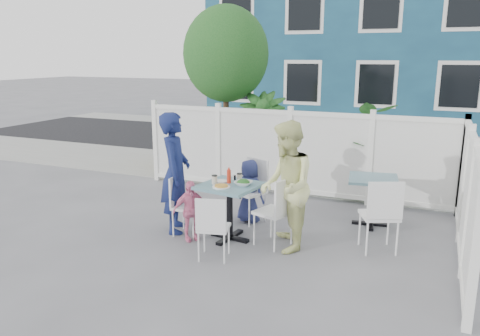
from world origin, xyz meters
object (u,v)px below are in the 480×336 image
at_px(man, 175,173).
at_px(utility_cabinet, 184,139).
at_px(boy, 249,191).
at_px(chair_back, 252,185).
at_px(main_table, 230,197).
at_px(spare_table, 373,189).
at_px(chair_near, 212,224).
at_px(toddler, 190,211).
at_px(chair_right, 278,207).
at_px(chair_left, 183,201).
at_px(woman, 286,186).

bearing_deg(man, utility_cabinet, 5.91).
relative_size(utility_cabinet, boy, 1.22).
bearing_deg(utility_cabinet, chair_back, -36.63).
distance_m(chair_back, man, 1.27).
distance_m(utility_cabinet, main_table, 4.98).
distance_m(spare_table, man, 3.01).
height_order(chair_near, man, man).
xyz_separation_m(chair_near, toddler, (-0.60, 0.49, -0.06)).
bearing_deg(chair_back, toddler, 87.99).
bearing_deg(chair_right, chair_left, 113.28).
height_order(chair_left, chair_right, chair_right).
bearing_deg(toddler, boy, 16.16).
relative_size(utility_cabinet, chair_left, 1.40).
relative_size(utility_cabinet, chair_right, 1.25).
height_order(chair_left, man, man).
height_order(chair_near, woman, woman).
bearing_deg(woman, main_table, -113.09).
distance_m(main_table, spare_table, 2.25).
relative_size(spare_table, man, 0.46).
distance_m(spare_table, chair_back, 1.85).
relative_size(chair_right, man, 0.55).
distance_m(spare_table, chair_left, 2.89).
bearing_deg(utility_cabinet, man, -52.52).
distance_m(utility_cabinet, toddler, 4.91).
relative_size(man, woman, 1.02).
distance_m(chair_right, boy, 1.06).
relative_size(spare_table, woman, 0.47).
bearing_deg(man, chair_back, -67.58).
relative_size(man, boy, 1.78).
bearing_deg(woman, utility_cabinet, -158.78).
distance_m(utility_cabinet, boy, 4.37).
distance_m(main_table, man, 0.92).
bearing_deg(utility_cabinet, spare_table, -19.23).
bearing_deg(toddler, woman, -38.46).
xyz_separation_m(spare_table, man, (-2.66, -1.36, 0.30)).
bearing_deg(chair_back, chair_right, 152.12).
bearing_deg(chair_back, woman, 155.48).
bearing_deg(woman, man, -113.03).
bearing_deg(chair_back, boy, 100.29).
bearing_deg(utility_cabinet, chair_near, -47.38).
xyz_separation_m(chair_right, chair_near, (-0.62, -0.76, -0.07)).
distance_m(chair_back, chair_near, 1.62).
height_order(utility_cabinet, chair_back, utility_cabinet).
relative_size(chair_near, woman, 0.49).
distance_m(boy, toddler, 1.15).
distance_m(chair_left, chair_back, 1.19).
xyz_separation_m(chair_back, boy, (-0.02, -0.08, -0.07)).
relative_size(main_table, chair_right, 0.90).
relative_size(chair_right, boy, 0.97).
bearing_deg(toddler, chair_left, 92.33).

